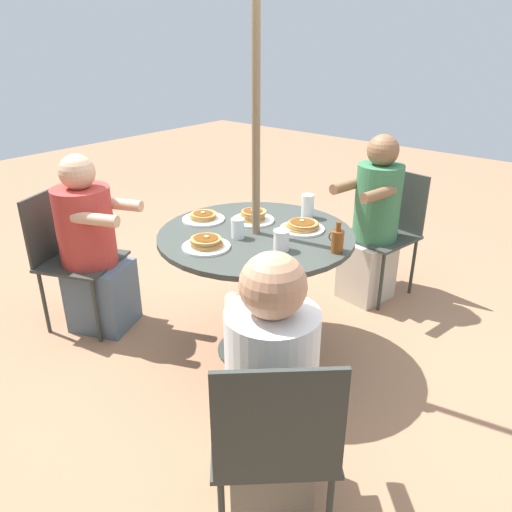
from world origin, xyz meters
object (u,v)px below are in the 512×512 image
patio_chair_east (274,436)px  diner_south (373,226)px  syrup_bottle (337,240)px  coffee_cup (281,240)px  diner_north (93,252)px  pancake_plate_c (253,217)px  patio_chair_south (388,225)px  diner_east (271,399)px  pancake_plate_d (203,217)px  pancake_plate_b (206,244)px  patio_table (256,254)px  patio_chair_north (69,251)px  pancake_plate_a (302,227)px  drinking_glass_b (308,206)px  drinking_glass_a (238,228)px

patio_chair_east → diner_south: diner_south is taller
syrup_bottle → coffee_cup: 0.28m
diner_north → pancake_plate_c: 1.04m
patio_chair_south → diner_south: (0.03, 0.17, 0.04)m
patio_chair_south → coffee_cup: bearing=101.4°
diner_east → syrup_bottle: size_ratio=7.02×
diner_north → pancake_plate_d: size_ratio=4.59×
pancake_plate_b → coffee_cup: bearing=-143.9°
diner_east → patio_chair_south: 2.05m
patio_table → pancake_plate_b: (0.06, 0.32, 0.15)m
patio_chair_north → pancake_plate_b: (-1.06, -0.18, 0.28)m
pancake_plate_b → diner_east: bearing=149.9°
patio_table → pancake_plate_c: 0.24m
patio_chair_east → diner_south: 2.05m
diner_east → pancake_plate_a: diner_east is taller
patio_chair_east → diner_east: (0.12, -0.13, 0.02)m
patio_chair_south → drinking_glass_b: bearing=90.4°
patio_chair_east → diner_north: bearing=122.3°
pancake_plate_a → diner_north: bearing=28.8°
diner_south → pancake_plate_c: (0.31, 0.92, 0.25)m
diner_south → coffee_cup: (-0.07, 1.14, 0.27)m
drinking_glass_b → pancake_plate_d: bearing=45.0°
patio_chair_north → patio_chair_east: 2.00m
diner_east → coffee_cup: 0.88m
drinking_glass_b → diner_south: bearing=-99.0°
coffee_cup → drinking_glass_a: bearing=3.8°
patio_chair_east → drinking_glass_a: size_ratio=8.27×
diner_south → pancake_plate_b: 1.40m
diner_north → drinking_glass_a: bearing=84.7°
syrup_bottle → drinking_glass_b: size_ratio=1.16×
patio_chair_east → pancake_plate_c: bearing=90.3°
diner_east → drinking_glass_b: diner_east is taller
patio_table → diner_south: size_ratio=0.92×
pancake_plate_a → drinking_glass_a: (0.20, 0.31, 0.03)m
patio_chair_north → pancake_plate_b: patio_chair_north is taller
diner_north → pancake_plate_d: 0.76m
patio_chair_north → patio_chair_south: (-1.33, -1.70, 0.00)m
diner_south → drinking_glass_b: size_ratio=8.42×
diner_north → drinking_glass_a: size_ratio=10.63×
pancake_plate_d → patio_chair_north: bearing=30.4°
patio_chair_north → diner_north: size_ratio=0.78×
patio_table → pancake_plate_c: bearing=-44.4°
pancake_plate_b → drinking_glass_b: (-0.13, -0.70, 0.05)m
syrup_bottle → drinking_glass_a: size_ratio=1.51×
patio_chair_north → drinking_glass_b: 1.52m
diner_north → coffee_cup: bearing=81.5°
patio_chair_north → diner_north: bearing=90.0°
patio_chair_east → pancake_plate_a: (0.67, -1.10, 0.28)m
diner_north → pancake_plate_b: bearing=73.0°
patio_chair_south → syrup_bottle: syrup_bottle is taller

